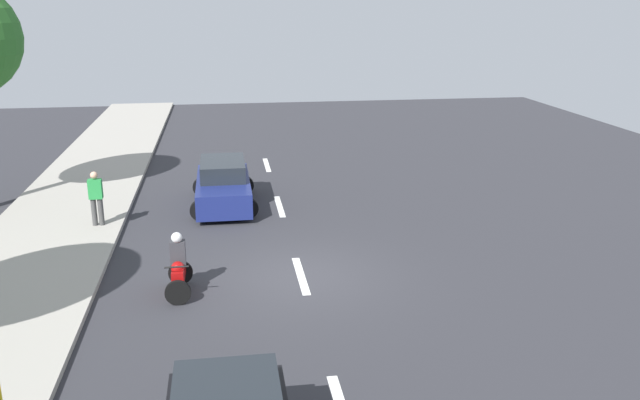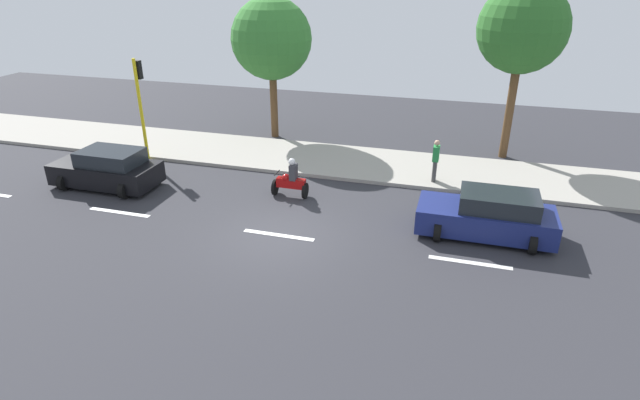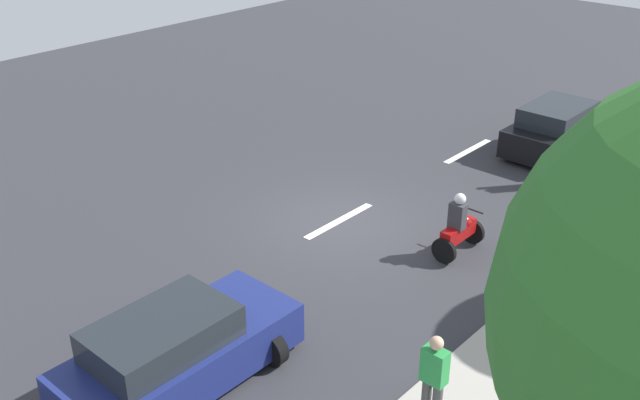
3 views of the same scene
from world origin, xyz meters
TOP-DOWN VIEW (x-y plane):
  - ground_plane at (0.00, 0.00)m, footprint 40.00×60.00m
  - sidewalk at (7.00, 0.00)m, footprint 4.00×60.00m
  - lane_stripe_far_north at (0.00, -12.00)m, footprint 0.20×2.40m
  - lane_stripe_north at (0.00, -6.00)m, footprint 0.20×2.40m
  - lane_stripe_mid at (0.00, 0.00)m, footprint 0.20×2.40m
  - car_dark_blue at (1.87, -6.44)m, footprint 2.19×4.26m
  - motorcycle at (3.01, 0.62)m, footprint 0.60×1.30m
  - pedestrian_near_signal at (5.70, -4.45)m, footprint 0.40×0.24m

SIDE VIEW (x-z plane):
  - ground_plane at x=0.00m, z-range -0.10..0.00m
  - lane_stripe_far_north at x=0.00m, z-range 0.00..0.01m
  - lane_stripe_north at x=0.00m, z-range 0.00..0.01m
  - lane_stripe_mid at x=0.00m, z-range 0.00..0.01m
  - sidewalk at x=7.00m, z-range 0.00..0.15m
  - motorcycle at x=3.01m, z-range -0.12..1.41m
  - car_dark_blue at x=1.87m, z-range -0.05..1.47m
  - pedestrian_near_signal at x=5.70m, z-range 0.21..1.90m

